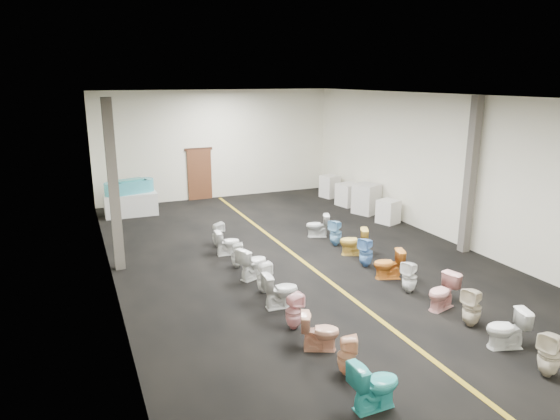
# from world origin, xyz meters

# --- Properties ---
(floor) EXTENTS (16.00, 16.00, 0.00)m
(floor) POSITION_xyz_m (0.00, 0.00, 0.00)
(floor) COLOR black
(floor) RESTS_ON ground
(ceiling) EXTENTS (16.00, 16.00, 0.00)m
(ceiling) POSITION_xyz_m (0.00, 0.00, 4.50)
(ceiling) COLOR black
(ceiling) RESTS_ON ground
(wall_back) EXTENTS (10.00, 0.00, 10.00)m
(wall_back) POSITION_xyz_m (0.00, 8.00, 2.25)
(wall_back) COLOR beige
(wall_back) RESTS_ON ground
(wall_front) EXTENTS (10.00, 0.00, 10.00)m
(wall_front) POSITION_xyz_m (0.00, -8.00, 2.25)
(wall_front) COLOR beige
(wall_front) RESTS_ON ground
(wall_left) EXTENTS (0.00, 16.00, 16.00)m
(wall_left) POSITION_xyz_m (-5.00, 0.00, 2.25)
(wall_left) COLOR beige
(wall_left) RESTS_ON ground
(wall_right) EXTENTS (0.00, 16.00, 16.00)m
(wall_right) POSITION_xyz_m (5.00, 0.00, 2.25)
(wall_right) COLOR beige
(wall_right) RESTS_ON ground
(aisle_stripe) EXTENTS (0.12, 15.60, 0.01)m
(aisle_stripe) POSITION_xyz_m (0.00, 0.00, 0.00)
(aisle_stripe) COLOR olive
(aisle_stripe) RESTS_ON floor
(back_door) EXTENTS (1.00, 0.10, 2.10)m
(back_door) POSITION_xyz_m (-0.80, 7.94, 1.05)
(back_door) COLOR #562D19
(back_door) RESTS_ON floor
(door_frame) EXTENTS (1.15, 0.08, 0.10)m
(door_frame) POSITION_xyz_m (-0.80, 7.95, 2.12)
(door_frame) COLOR #331C11
(door_frame) RESTS_ON back_door
(column_left) EXTENTS (0.25, 0.25, 4.50)m
(column_left) POSITION_xyz_m (-4.75, 1.00, 2.25)
(column_left) COLOR #59544C
(column_left) RESTS_ON floor
(column_right) EXTENTS (0.25, 0.25, 4.50)m
(column_right) POSITION_xyz_m (4.75, -1.50, 2.25)
(column_right) COLOR #59544C
(column_right) RESTS_ON floor
(display_table) EXTENTS (1.89, 0.96, 0.83)m
(display_table) POSITION_xyz_m (-3.80, 6.47, 0.42)
(display_table) COLOR silver
(display_table) RESTS_ON floor
(bathtub) EXTENTS (1.81, 0.99, 0.55)m
(bathtub) POSITION_xyz_m (-3.80, 6.47, 1.07)
(bathtub) COLOR teal
(bathtub) RESTS_ON display_table
(appliance_crate_a) EXTENTS (0.82, 0.82, 0.83)m
(appliance_crate_a) POSITION_xyz_m (4.40, 1.84, 0.41)
(appliance_crate_a) COLOR silver
(appliance_crate_a) RESTS_ON floor
(appliance_crate_b) EXTENTS (1.06, 1.06, 1.12)m
(appliance_crate_b) POSITION_xyz_m (4.40, 3.26, 0.56)
(appliance_crate_b) COLOR beige
(appliance_crate_b) RESTS_ON floor
(appliance_crate_c) EXTENTS (0.92, 0.92, 0.88)m
(appliance_crate_c) POSITION_xyz_m (4.40, 4.58, 0.44)
(appliance_crate_c) COLOR silver
(appliance_crate_c) RESTS_ON floor
(appliance_crate_d) EXTENTS (0.81, 0.81, 0.94)m
(appliance_crate_d) POSITION_xyz_m (4.40, 6.14, 0.47)
(appliance_crate_d) COLOR silver
(appliance_crate_d) RESTS_ON floor
(toilet_left_0) EXTENTS (0.81, 0.48, 0.82)m
(toilet_left_0) POSITION_xyz_m (-1.74, -6.64, 0.41)
(toilet_left_0) COLOR #31B0B0
(toilet_left_0) RESTS_ON floor
(toilet_left_1) EXTENTS (0.44, 0.43, 0.72)m
(toilet_left_1) POSITION_xyz_m (-1.67, -5.69, 0.36)
(toilet_left_1) COLOR #EFB086
(toilet_left_1) RESTS_ON floor
(toilet_left_2) EXTENTS (0.83, 0.67, 0.74)m
(toilet_left_2) POSITION_xyz_m (-1.72, -4.77, 0.37)
(toilet_left_2) COLOR tan
(toilet_left_2) RESTS_ON floor
(toilet_left_3) EXTENTS (0.40, 0.39, 0.75)m
(toilet_left_3) POSITION_xyz_m (-1.83, -3.85, 0.38)
(toilet_left_3) COLOR #E6A3A7
(toilet_left_3) RESTS_ON floor
(toilet_left_4) EXTENTS (0.82, 0.49, 0.81)m
(toilet_left_4) POSITION_xyz_m (-1.70, -2.83, 0.41)
(toilet_left_4) COLOR silver
(toilet_left_4) RESTS_ON floor
(toilet_left_5) EXTENTS (0.36, 0.35, 0.75)m
(toilet_left_5) POSITION_xyz_m (-1.75, -1.96, 0.37)
(toilet_left_5) COLOR white
(toilet_left_5) RESTS_ON floor
(toilet_left_6) EXTENTS (0.93, 0.74, 0.83)m
(toilet_left_6) POSITION_xyz_m (-1.69, -1.02, 0.42)
(toilet_left_6) COLOR white
(toilet_left_6) RESTS_ON floor
(toilet_left_7) EXTENTS (0.38, 0.38, 0.69)m
(toilet_left_7) POSITION_xyz_m (-1.83, -0.15, 0.34)
(toilet_left_7) COLOR white
(toilet_left_7) RESTS_ON floor
(toilet_left_8) EXTENTS (0.73, 0.44, 0.72)m
(toilet_left_8) POSITION_xyz_m (-1.77, 0.92, 0.36)
(toilet_left_8) COLOR white
(toilet_left_8) RESTS_ON floor
(toilet_left_9) EXTENTS (0.39, 0.38, 0.75)m
(toilet_left_9) POSITION_xyz_m (-1.83, 1.71, 0.38)
(toilet_left_9) COLOR silver
(toilet_left_9) RESTS_ON floor
(toilet_right_0) EXTENTS (0.47, 0.47, 0.83)m
(toilet_right_0) POSITION_xyz_m (1.48, -7.07, 0.41)
(toilet_right_0) COLOR beige
(toilet_right_0) RESTS_ON floor
(toilet_right_1) EXTENTS (0.86, 0.65, 0.78)m
(toilet_right_1) POSITION_xyz_m (1.54, -6.10, 0.39)
(toilet_right_1) COLOR white
(toilet_right_1) RESTS_ON floor
(toilet_right_2) EXTENTS (0.46, 0.46, 0.83)m
(toilet_right_2) POSITION_xyz_m (1.57, -5.17, 0.42)
(toilet_right_2) COLOR beige
(toilet_right_2) RESTS_ON floor
(toilet_right_3) EXTENTS (0.86, 0.63, 0.79)m
(toilet_right_3) POSITION_xyz_m (1.56, -4.31, 0.40)
(toilet_right_3) COLOR #EDA7A2
(toilet_right_3) RESTS_ON floor
(toilet_right_4) EXTENTS (0.45, 0.44, 0.78)m
(toilet_right_4) POSITION_xyz_m (1.43, -3.30, 0.39)
(toilet_right_4) COLOR white
(toilet_right_4) RESTS_ON floor
(toilet_right_5) EXTENTS (0.85, 0.64, 0.77)m
(toilet_right_5) POSITION_xyz_m (1.47, -2.38, 0.38)
(toilet_right_5) COLOR orange
(toilet_right_5) RESTS_ON floor
(toilet_right_6) EXTENTS (0.48, 0.48, 0.81)m
(toilet_right_6) POSITION_xyz_m (1.40, -1.45, 0.41)
(toilet_right_6) COLOR #679FDE
(toilet_right_6) RESTS_ON floor
(toilet_right_7) EXTENTS (0.90, 0.73, 0.80)m
(toilet_right_7) POSITION_xyz_m (1.57, -0.52, 0.40)
(toilet_right_7) COLOR #E6BA48
(toilet_right_7) RESTS_ON floor
(toilet_right_8) EXTENTS (0.48, 0.48, 0.80)m
(toilet_right_8) POSITION_xyz_m (1.51, 0.42, 0.40)
(toilet_right_8) COLOR #80BEE9
(toilet_right_8) RESTS_ON floor
(toilet_right_9) EXTENTS (0.83, 0.66, 0.74)m
(toilet_right_9) POSITION_xyz_m (1.39, 1.40, 0.37)
(toilet_right_9) COLOR silver
(toilet_right_9) RESTS_ON floor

